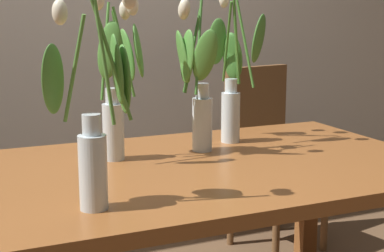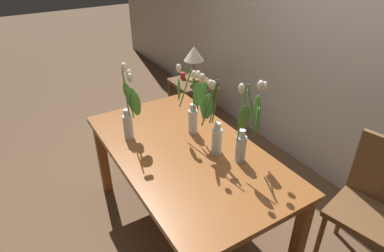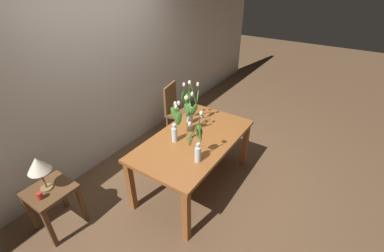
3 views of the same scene
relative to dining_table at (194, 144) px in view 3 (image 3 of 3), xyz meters
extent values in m
plane|color=brown|center=(0.00, 0.00, -0.65)|extent=(18.00, 18.00, 0.00)
cube|color=beige|center=(0.00, 1.47, 0.70)|extent=(9.00, 0.10, 2.70)
cube|color=brown|center=(0.00, 0.00, 0.07)|extent=(1.60, 0.90, 0.04)
cube|color=brown|center=(-0.74, -0.39, -0.30)|extent=(0.07, 0.07, 0.70)
cube|color=brown|center=(0.74, -0.39, -0.30)|extent=(0.07, 0.07, 0.70)
cube|color=brown|center=(-0.74, 0.39, -0.30)|extent=(0.07, 0.07, 0.70)
cube|color=brown|center=(0.74, 0.39, -0.30)|extent=(0.07, 0.07, 0.70)
cylinder|color=silver|center=(-0.34, -0.27, 0.18)|extent=(0.07, 0.07, 0.18)
cylinder|color=silver|center=(-0.34, -0.27, 0.30)|extent=(0.04, 0.04, 0.05)
cylinder|color=silver|center=(-0.34, -0.27, 0.15)|extent=(0.06, 0.06, 0.11)
cylinder|color=#56933D|center=(-0.37, -0.23, 0.42)|extent=(0.05, 0.07, 0.26)
ellipsoid|color=#F2E5C6|center=(-0.39, -0.20, 0.55)|extent=(0.04, 0.04, 0.06)
ellipsoid|color=#4C8E38|center=(-0.42, -0.22, 0.40)|extent=(0.07, 0.09, 0.18)
cylinder|color=#56933D|center=(-0.29, -0.26, 0.44)|extent=(0.10, 0.02, 0.29)
ellipsoid|color=#F2E5C6|center=(-0.24, -0.26, 0.59)|extent=(0.04, 0.04, 0.06)
ellipsoid|color=#4C8E38|center=(-0.25, -0.23, 0.39)|extent=(0.04, 0.08, 0.17)
cylinder|color=#56933D|center=(-0.31, -0.27, 0.47)|extent=(0.05, 0.01, 0.35)
ellipsoid|color=#F2E5C6|center=(-0.29, -0.27, 0.65)|extent=(0.04, 0.04, 0.06)
ellipsoid|color=#4C8E38|center=(-0.27, -0.24, 0.42)|extent=(0.04, 0.08, 0.17)
cylinder|color=silver|center=(0.14, 0.16, 0.18)|extent=(0.07, 0.07, 0.18)
cylinder|color=silver|center=(0.14, 0.16, 0.30)|extent=(0.04, 0.04, 0.05)
cylinder|color=silver|center=(0.14, 0.16, 0.15)|extent=(0.06, 0.06, 0.11)
cylinder|color=#3D752D|center=(0.10, 0.16, 0.43)|extent=(0.06, 0.01, 0.26)
ellipsoid|color=#F2E5C6|center=(0.07, 0.16, 0.56)|extent=(0.04, 0.04, 0.06)
ellipsoid|color=#4C8E38|center=(0.06, 0.13, 0.41)|extent=(0.05, 0.10, 0.18)
cylinder|color=#3D752D|center=(0.10, 0.15, 0.43)|extent=(0.07, 0.02, 0.27)
ellipsoid|color=#F2E5C6|center=(0.07, 0.14, 0.57)|extent=(0.04, 0.04, 0.06)
ellipsoid|color=#4C8E38|center=(0.06, 0.11, 0.42)|extent=(0.05, 0.08, 0.17)
cylinder|color=#3D752D|center=(0.10, 0.11, 0.46)|extent=(0.06, 0.08, 0.33)
ellipsoid|color=#F2E5C6|center=(0.08, 0.08, 0.63)|extent=(0.04, 0.04, 0.06)
ellipsoid|color=#4C8E38|center=(0.10, 0.06, 0.42)|extent=(0.09, 0.10, 0.18)
cylinder|color=silver|center=(0.29, 0.24, 0.18)|extent=(0.07, 0.07, 0.18)
cylinder|color=silver|center=(0.29, 0.24, 0.30)|extent=(0.04, 0.04, 0.05)
cylinder|color=silver|center=(0.29, 0.24, 0.15)|extent=(0.06, 0.06, 0.11)
cylinder|color=#478433|center=(0.30, 0.30, 0.44)|extent=(0.03, 0.11, 0.29)
ellipsoid|color=#F2E5C6|center=(0.31, 0.35, 0.60)|extent=(0.04, 0.04, 0.06)
ellipsoid|color=#427F33|center=(0.28, 0.35, 0.45)|extent=(0.08, 0.05, 0.18)
cylinder|color=#478433|center=(0.32, 0.27, 0.46)|extent=(0.06, 0.06, 0.34)
ellipsoid|color=#F2E5C6|center=(0.34, 0.29, 0.63)|extent=(0.04, 0.04, 0.06)
ellipsoid|color=#427F33|center=(0.33, 0.32, 0.40)|extent=(0.07, 0.08, 0.18)
cylinder|color=#478433|center=(0.32, 0.27, 0.46)|extent=(0.06, 0.05, 0.33)
ellipsoid|color=#F2E5C6|center=(0.35, 0.29, 0.63)|extent=(0.04, 0.04, 0.06)
ellipsoid|color=#427F33|center=(0.33, 0.32, 0.39)|extent=(0.08, 0.07, 0.18)
cylinder|color=#478433|center=(0.31, 0.20, 0.46)|extent=(0.05, 0.08, 0.34)
ellipsoid|color=#F2E5C6|center=(0.33, 0.16, 0.64)|extent=(0.04, 0.04, 0.06)
ellipsoid|color=#427F33|center=(0.36, 0.18, 0.46)|extent=(0.10, 0.06, 0.18)
cylinder|color=silver|center=(-0.17, 0.16, 0.18)|extent=(0.07, 0.07, 0.18)
cylinder|color=silver|center=(-0.17, 0.16, 0.30)|extent=(0.04, 0.04, 0.05)
cylinder|color=silver|center=(-0.17, 0.16, 0.15)|extent=(0.06, 0.06, 0.11)
cylinder|color=#478433|center=(-0.14, 0.17, 0.43)|extent=(0.05, 0.02, 0.27)
ellipsoid|color=#F2E5C6|center=(-0.12, 0.17, 0.56)|extent=(0.04, 0.04, 0.06)
ellipsoid|color=#4C8E38|center=(-0.11, 0.21, 0.42)|extent=(0.05, 0.12, 0.18)
cylinder|color=#478433|center=(-0.20, 0.12, 0.44)|extent=(0.06, 0.08, 0.29)
ellipsoid|color=#F2E5C6|center=(-0.23, 0.08, 0.59)|extent=(0.04, 0.04, 0.06)
ellipsoid|color=#4C8E38|center=(-0.20, 0.07, 0.44)|extent=(0.09, 0.07, 0.18)
cylinder|color=#478433|center=(-0.14, 0.15, 0.43)|extent=(0.06, 0.04, 0.28)
ellipsoid|color=#F2E5C6|center=(-0.11, 0.13, 0.57)|extent=(0.04, 0.04, 0.06)
ellipsoid|color=#4C8E38|center=(-0.09, 0.15, 0.44)|extent=(0.06, 0.10, 0.18)
cube|color=brown|center=(0.87, 0.83, -0.20)|extent=(0.47, 0.47, 0.04)
cylinder|color=brown|center=(1.07, 0.70, -0.43)|extent=(0.04, 0.04, 0.43)
cylinder|color=brown|center=(0.74, 0.62, -0.43)|extent=(0.04, 0.04, 0.43)
cylinder|color=brown|center=(1.00, 1.03, -0.43)|extent=(0.04, 0.04, 0.43)
cylinder|color=brown|center=(0.67, 0.96, -0.43)|extent=(0.04, 0.04, 0.43)
cube|color=brown|center=(0.83, 1.00, 0.05)|extent=(0.40, 0.12, 0.46)
cube|color=brown|center=(-1.38, 0.90, -0.12)|extent=(0.44, 0.44, 0.04)
cube|color=brown|center=(-1.57, 0.71, -0.39)|extent=(0.04, 0.04, 0.51)
cube|color=brown|center=(-1.19, 0.71, -0.39)|extent=(0.04, 0.04, 0.51)
cube|color=brown|center=(-1.57, 1.09, -0.39)|extent=(0.04, 0.04, 0.51)
cube|color=brown|center=(-1.19, 1.09, -0.39)|extent=(0.04, 0.04, 0.51)
cylinder|color=olive|center=(-1.38, 0.92, -0.09)|extent=(0.12, 0.12, 0.02)
cylinder|color=olive|center=(-1.38, 0.92, 0.03)|extent=(0.02, 0.02, 0.22)
cone|color=#F2E5C6|center=(-1.38, 0.92, 0.22)|extent=(0.22, 0.22, 0.16)
cylinder|color=#B72D23|center=(-1.49, 0.84, -0.06)|extent=(0.06, 0.06, 0.07)
camera|label=1|loc=(-0.64, -1.55, 0.55)|focal=53.12mm
camera|label=2|loc=(1.59, -0.93, 1.38)|focal=30.75mm
camera|label=3|loc=(-2.18, -1.41, 1.85)|focal=24.17mm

